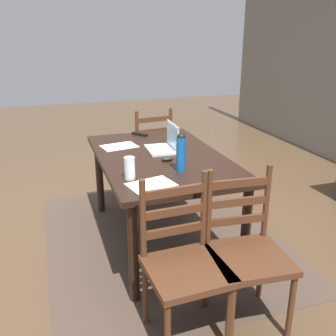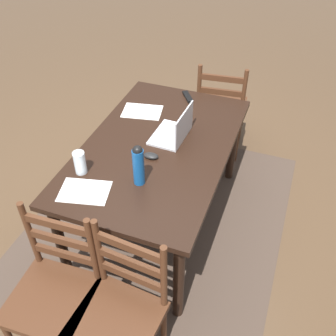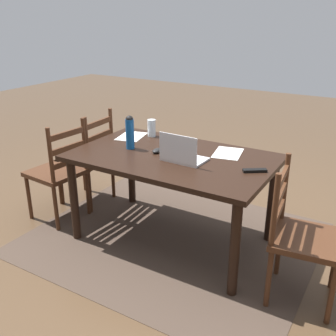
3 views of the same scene
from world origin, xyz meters
The scene contains 13 objects.
ground_plane centered at (0.00, 0.00, 0.00)m, with size 14.00×14.00×0.00m, color brown.
area_rug centered at (0.00, 0.00, 0.00)m, with size 2.30×1.93×0.01m, color #47382D.
dining_table centered at (0.00, 0.00, 0.67)m, with size 1.58×0.97×0.76m.
chair_right_far centered at (1.08, 0.20, 0.46)m, with size 0.48×0.48×0.95m.
chair_right_near centered at (1.08, -0.20, 0.46)m, with size 0.46×0.46×0.95m.
chair_left_far centered at (-1.08, 0.20, 0.46)m, with size 0.49×0.49×0.95m.
laptop centered at (-0.13, 0.09, 0.82)m, with size 0.33×0.23×0.23m.
water_bottle centered at (0.39, 0.03, 0.91)m, with size 0.07×0.07×0.28m.
drinking_glass centered at (0.42, -0.35, 0.84)m, with size 0.08×0.08×0.15m, color silver.
computer_mouse centered at (0.14, 0.01, 0.78)m, with size 0.06×0.10×0.03m, color black.
tv_remote centered at (-0.67, 0.00, 0.77)m, with size 0.04×0.17×0.02m, color black.
paper_stack_left centered at (-0.36, -0.27, 0.76)m, with size 0.21×0.30×0.00m, color white.
paper_stack_right centered at (0.58, -0.24, 0.76)m, with size 0.21×0.30×0.00m, color white.
Camera 3 is at (-1.47, 2.55, 1.82)m, focal length 42.28 mm.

